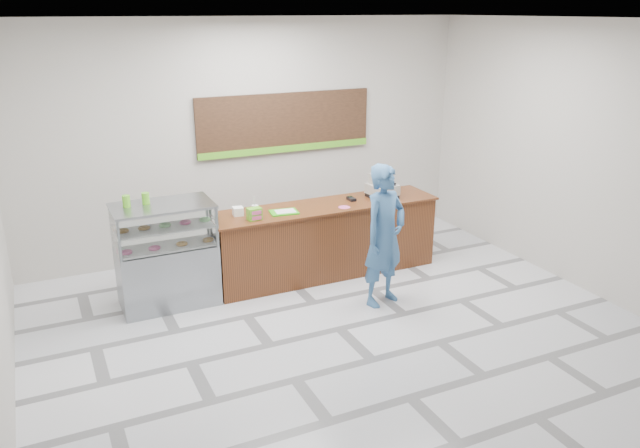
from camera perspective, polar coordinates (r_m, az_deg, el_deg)
name	(u,v)px	position (r m, az deg, el deg)	size (l,w,h in m)	color
floor	(340,329)	(7.50, 1.82, -9.55)	(7.00, 7.00, 0.00)	silver
back_wall	(251,138)	(9.54, -6.33, 7.81)	(7.00, 7.00, 0.00)	#BDB7AE
ceiling	(343,19)	(6.59, 2.16, 18.24)	(7.00, 7.00, 0.00)	silver
sales_counter	(325,240)	(8.78, 0.48, -1.45)	(3.26, 0.76, 1.03)	brown
display_case	(166,254)	(8.07, -13.89, -2.71)	(1.22, 0.72, 1.33)	gray
menu_board	(286,124)	(9.65, -3.17, 9.14)	(2.80, 0.06, 0.90)	black
cash_register	(382,189)	(8.97, 5.68, 3.23)	(0.40, 0.42, 0.34)	black
card_terminal	(351,199)	(8.83, 2.88, 2.31)	(0.08, 0.16, 0.04)	black
serving_tray	(284,212)	(8.29, -3.31, 1.10)	(0.40, 0.31, 0.02)	#35C016
napkin_box	(238,211)	(8.23, -7.50, 1.16)	(0.13, 0.13, 0.11)	white
straw_cup	(255,210)	(8.22, -5.97, 1.27)	(0.09, 0.09, 0.13)	silver
promo_box	(254,214)	(8.02, -6.02, 0.93)	(0.18, 0.12, 0.16)	#5BB622
donut_decal	(344,207)	(8.51, 2.23, 1.54)	(0.16, 0.16, 0.00)	#D64F8E
green_cup_left	(126,201)	(7.86, -17.29, 2.00)	(0.09, 0.09, 0.14)	#5BB622
green_cup_right	(146,198)	(7.91, -15.65, 2.27)	(0.09, 0.09, 0.14)	#5BB622
customer	(384,236)	(7.84, 5.92, -1.06)	(0.66, 0.44, 1.82)	#386697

